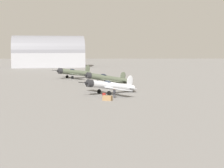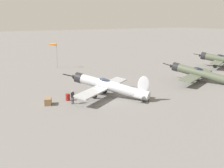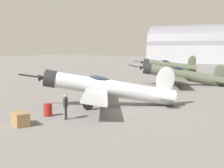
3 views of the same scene
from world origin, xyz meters
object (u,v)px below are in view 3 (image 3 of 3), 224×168
object	(u,v)px
airplane_foreground	(106,88)
ground_crew_mechanic	(66,104)
equipment_crate	(20,119)
airplane_far_line	(168,66)
fuel_drum	(48,110)
airplane_mid_apron	(181,75)

from	to	relation	value
airplane_foreground	ground_crew_mechanic	bearing A→B (deg)	61.66
airplane_foreground	ground_crew_mechanic	distance (m)	5.49
airplane_foreground	equipment_crate	size ratio (longest dim) A/B	6.82
airplane_far_line	fuel_drum	xyz separation A→B (m)	(-38.33, -8.36, -1.20)
airplane_far_line	equipment_crate	bearing A→B (deg)	70.78
ground_crew_mechanic	fuel_drum	world-z (taller)	ground_crew_mechanic
airplane_mid_apron	airplane_far_line	distance (m)	17.59
airplane_mid_apron	airplane_foreground	bearing A→B (deg)	64.11
airplane_foreground	equipment_crate	distance (m)	8.23
ground_crew_mechanic	equipment_crate	bearing A→B (deg)	34.00
ground_crew_mechanic	equipment_crate	distance (m)	3.02
airplane_far_line	fuel_drum	bearing A→B (deg)	70.86
airplane_mid_apron	ground_crew_mechanic	world-z (taller)	airplane_mid_apron
airplane_foreground	airplane_mid_apron	distance (m)	17.74
airplane_foreground	ground_crew_mechanic	xyz separation A→B (m)	(-5.43, -0.68, -0.50)
equipment_crate	fuel_drum	world-z (taller)	fuel_drum
airplane_foreground	fuel_drum	xyz separation A→B (m)	(-5.33, 1.06, -1.07)
airplane_mid_apron	fuel_drum	xyz separation A→B (m)	(-23.06, 0.37, -0.91)
airplane_mid_apron	fuel_drum	world-z (taller)	airplane_mid_apron
equipment_crate	fuel_drum	bearing A→B (deg)	11.06
airplane_foreground	airplane_far_line	world-z (taller)	airplane_far_line
fuel_drum	airplane_far_line	bearing A→B (deg)	12.30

